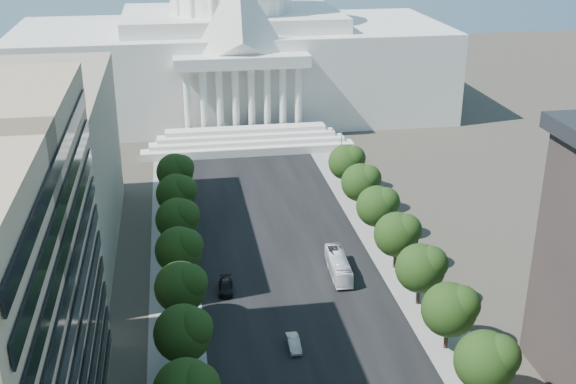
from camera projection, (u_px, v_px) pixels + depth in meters
road_asphalt at (284, 259)px, 125.34m from camera, size 30.00×260.00×0.01m
sidewalk_left at (174, 267)px, 122.52m from camera, size 8.00×260.00×0.02m
sidewalk_right at (390, 251)px, 128.16m from camera, size 8.00×260.00×0.02m
capitol at (232, 43)px, 204.51m from camera, size 120.00×56.00×73.00m
tree_l_e at (185, 332)px, 92.69m from camera, size 7.79×7.60×9.97m
tree_l_f at (183, 286)px, 103.65m from camera, size 7.79×7.60×9.97m
tree_l_g at (181, 249)px, 114.62m from camera, size 7.79×7.60×9.97m
tree_l_h at (179, 218)px, 125.59m from camera, size 7.79×7.60×9.97m
tree_l_i at (178, 193)px, 136.55m from camera, size 7.79×7.60×9.97m
tree_l_j at (177, 171)px, 147.52m from camera, size 7.79×7.60×9.97m
tree_r_d at (489, 360)px, 87.06m from camera, size 7.79×7.60×9.97m
tree_r_e at (452, 308)px, 98.03m from camera, size 7.79×7.60×9.97m
tree_r_f at (423, 267)px, 108.99m from camera, size 7.79×7.60×9.97m
tree_r_g at (399, 233)px, 119.96m from camera, size 7.79×7.60×9.97m
tree_r_h at (379, 205)px, 130.93m from camera, size 7.79×7.60×9.97m
tree_r_i at (362, 181)px, 141.90m from camera, size 7.79×7.60×9.97m
tree_r_j at (348, 161)px, 152.86m from camera, size 7.79×7.60×9.97m
streetlight_c at (462, 310)px, 98.67m from camera, size 2.61×0.44×9.00m
streetlight_d at (405, 233)px, 121.52m from camera, size 2.61×0.44×9.00m
streetlight_e at (367, 180)px, 144.37m from camera, size 2.61×0.44×9.00m
streetlight_f at (339, 142)px, 167.22m from camera, size 2.61×0.44×9.00m
car_silver at (294, 343)px, 100.20m from camera, size 1.69×4.77×1.57m
car_dark_b at (226, 287)px, 114.70m from camera, size 2.67×5.67×1.60m
city_bus at (338, 265)px, 119.62m from camera, size 3.29×11.93×3.29m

